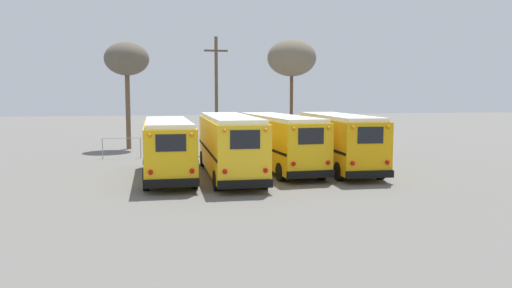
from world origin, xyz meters
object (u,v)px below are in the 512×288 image
Objects in this scene: school_bus_3 at (338,140)px; bare_tree_0 at (127,60)px; school_bus_0 at (168,146)px; school_bus_1 at (229,144)px; school_bus_2 at (279,140)px; utility_pole at (216,92)px; bare_tree_1 at (292,58)px.

bare_tree_0 is (-12.21, 14.65, 5.39)m from school_bus_3.
school_bus_1 is (3.26, -0.10, 0.09)m from school_bus_0.
school_bus_2 is 1.11× the size of school_bus_3.
school_bus_0 is at bearing -110.39° from utility_pole.
school_bus_3 is 1.11× the size of bare_tree_1.
bare_tree_1 is (3.88, 10.32, 5.53)m from school_bus_2.
school_bus_3 is 12.50m from utility_pole.
school_bus_3 is (6.52, 0.65, -0.02)m from school_bus_1.
bare_tree_1 is at bearing 59.65° from school_bus_1.
school_bus_3 is 12.80m from bare_tree_1.
school_bus_3 is at bearing -50.20° from bare_tree_0.
bare_tree_1 is at bearing -13.63° from bare_tree_0.
school_bus_1 is 1.11× the size of school_bus_3.
bare_tree_0 reaches higher than school_bus_1.
school_bus_2 is at bearing -110.61° from bare_tree_1.
school_bus_1 is at bearing -120.35° from bare_tree_1.
school_bus_3 is at bearing 3.24° from school_bus_0.
school_bus_2 is 10.29m from utility_pole.
bare_tree_0 is at bearing 123.69° from school_bus_2.
school_bus_3 is at bearing -20.61° from school_bus_2.
bare_tree_1 reaches higher than utility_pole.
school_bus_3 is 19.82m from bare_tree_0.
bare_tree_0 is (-8.95, 13.43, 5.42)m from school_bus_2.
utility_pole reaches higher than school_bus_2.
utility_pole is (-5.54, 10.84, 2.82)m from school_bus_3.
school_bus_2 is at bearing 29.96° from school_bus_1.
bare_tree_1 is at bearing 86.92° from school_bus_3.
school_bus_3 is 1.11× the size of utility_pole.
school_bus_0 is 0.87× the size of school_bus_1.
utility_pole is 8.09m from bare_tree_0.
utility_pole is at bearing 117.08° from school_bus_3.
school_bus_1 is at bearing -69.61° from bare_tree_0.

